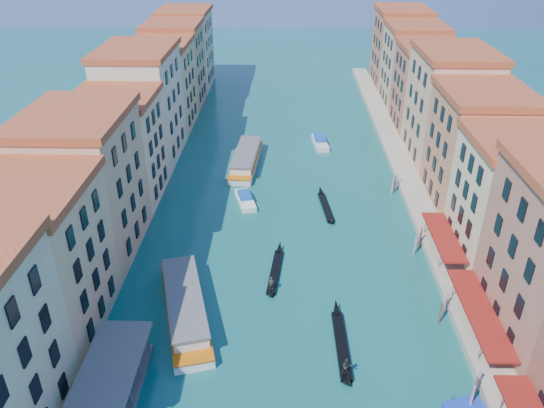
{
  "coord_description": "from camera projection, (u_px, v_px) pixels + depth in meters",
  "views": [
    {
      "loc": [
        0.53,
        -22.46,
        41.63
      ],
      "look_at": [
        -1.21,
        40.41,
        6.88
      ],
      "focal_mm": 35.0,
      "sensor_mm": 36.0,
      "label": 1
    }
  ],
  "objects": [
    {
      "name": "right_bank_palazzos",
      "position": [
        457.0,
        123.0,
        91.23
      ],
      "size": [
        12.8,
        128.4,
        21.0
      ],
      "color": "#9B503C",
      "rests_on": "ground"
    },
    {
      "name": "vaporetto_far",
      "position": [
        246.0,
        158.0,
        99.11
      ],
      "size": [
        5.45,
        18.61,
        2.73
      ],
      "rotation": [
        0.0,
        0.0,
        -0.07
      ],
      "color": "silver",
      "rests_on": "ground"
    },
    {
      "name": "motorboat_far",
      "position": [
        320.0,
        142.0,
        107.71
      ],
      "size": [
        3.33,
        8.16,
        1.64
      ],
      "rotation": [
        0.0,
        0.0,
        0.11
      ],
      "color": "silver",
      "rests_on": "ground"
    },
    {
      "name": "quay",
      "position": [
        404.0,
        171.0,
        95.9
      ],
      "size": [
        4.0,
        140.0,
        1.0
      ],
      "primitive_type": "cube",
      "color": "gray",
      "rests_on": "ground"
    },
    {
      "name": "gondola_fore",
      "position": [
        275.0,
        271.0,
        69.41
      ],
      "size": [
        2.12,
        12.35,
        2.46
      ],
      "rotation": [
        0.0,
        0.0,
        -0.1
      ],
      "color": "black",
      "rests_on": "ground"
    },
    {
      "name": "gondola_far",
      "position": [
        325.0,
        206.0,
        84.84
      ],
      "size": [
        2.32,
        12.09,
        1.71
      ],
      "rotation": [
        0.0,
        0.0,
        0.12
      ],
      "color": "black",
      "rests_on": "ground"
    },
    {
      "name": "vaporetto_stop",
      "position": [
        107.0,
        398.0,
        49.99
      ],
      "size": [
        5.4,
        16.4,
        3.65
      ],
      "color": "#5F5F61",
      "rests_on": "ground"
    },
    {
      "name": "left_bank_palazzos",
      "position": [
        134.0,
        121.0,
        92.32
      ],
      "size": [
        12.8,
        128.4,
        21.0
      ],
      "color": "beige",
      "rests_on": "ground"
    },
    {
      "name": "vaporetto_near",
      "position": [
        185.0,
        305.0,
        62.02
      ],
      "size": [
        9.18,
        19.32,
        2.81
      ],
      "rotation": [
        0.0,
        0.0,
        0.27
      ],
      "color": "white",
      "rests_on": "ground"
    },
    {
      "name": "mooring_poles_left",
      "position": [
        81.0,
        398.0,
        50.12
      ],
      "size": [
        0.24,
        8.24,
        3.2
      ],
      "color": "brown",
      "rests_on": "ground"
    },
    {
      "name": "gondola_right",
      "position": [
        342.0,
        345.0,
        57.39
      ],
      "size": [
        1.48,
        13.45,
        2.68
      ],
      "rotation": [
        0.0,
        0.0,
        0.02
      ],
      "color": "black",
      "rests_on": "ground"
    },
    {
      "name": "mooring_poles_right",
      "position": [
        437.0,
        293.0,
        63.91
      ],
      "size": [
        1.44,
        54.24,
        3.2
      ],
      "color": "brown",
      "rests_on": "ground"
    },
    {
      "name": "restaurant_awnings",
      "position": [
        481.0,
        315.0,
        57.94
      ],
      "size": [
        3.2,
        44.55,
        3.12
      ],
      "color": "maroon",
      "rests_on": "ground"
    },
    {
      "name": "motorboat_mid",
      "position": [
        245.0,
        199.0,
        86.36
      ],
      "size": [
        4.12,
        7.51,
        1.49
      ],
      "rotation": [
        0.0,
        0.0,
        0.28
      ],
      "color": "white",
      "rests_on": "ground"
    }
  ]
}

